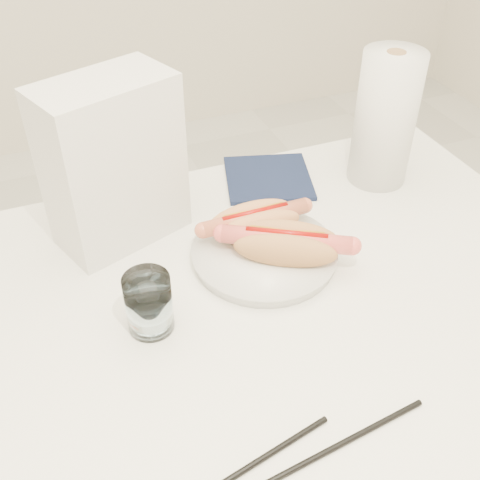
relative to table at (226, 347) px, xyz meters
name	(u,v)px	position (x,y,z in m)	size (l,w,h in m)	color
table	(226,347)	(0.00, 0.00, 0.00)	(1.20, 0.80, 0.75)	white
plate	(264,255)	(0.10, 0.10, 0.07)	(0.23, 0.23, 0.02)	silver
hotdog_left	(255,221)	(0.11, 0.15, 0.10)	(0.18, 0.07, 0.05)	#DF9359
hotdog_right	(286,244)	(0.13, 0.08, 0.10)	(0.19, 0.15, 0.06)	tan
water_glass	(149,303)	(-0.10, 0.03, 0.11)	(0.07, 0.07, 0.09)	white
chopstick_near	(244,470)	(-0.06, -0.23, 0.06)	(0.01, 0.01, 0.24)	black
chopstick_far	(343,443)	(0.06, -0.24, 0.06)	(0.01, 0.01, 0.24)	black
napkin_box	(113,164)	(-0.09, 0.26, 0.20)	(0.21, 0.11, 0.27)	silver
navy_napkin	(268,178)	(0.21, 0.31, 0.06)	(0.16, 0.16, 0.01)	#111935
paper_towel_roll	(385,119)	(0.40, 0.25, 0.18)	(0.11, 0.11, 0.25)	white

